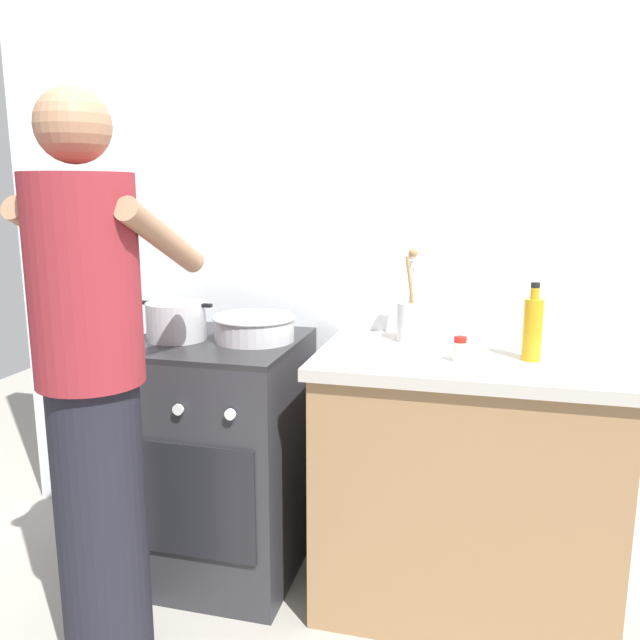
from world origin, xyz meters
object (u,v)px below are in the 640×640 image
Objects in this scene: stove_range at (219,456)px; person at (94,395)px; pot at (176,321)px; spice_bottle at (460,350)px; oil_bottle at (533,328)px; mixing_bowl at (254,327)px; utensil_crock at (411,317)px.

stove_range is 0.71m from person.
stove_range is 0.53× the size of person.
spice_bottle is at bearing -3.42° from pot.
pot is 1.12× the size of oil_bottle.
utensil_crock is at bearing 13.49° from mixing_bowl.
oil_bottle is 1.35m from person.
oil_bottle reaches higher than spice_bottle.
mixing_bowl is at bearing 11.31° from pot.
pot is (-0.14, -0.02, 0.52)m from stove_range.
stove_range is 3.21× the size of pot.
pot is 0.93× the size of mixing_bowl.
person reaches higher than oil_bottle.
oil_bottle is at bearing 24.68° from person.
oil_bottle is (0.41, -0.17, 0.02)m from utensil_crock.
spice_bottle is at bearing -161.09° from oil_bottle.
stove_range is at bearing 10.01° from pot.
pot is at bearing 176.58° from spice_bottle.
pot is 1.23m from oil_bottle.
mixing_bowl is 0.18× the size of person.
pot is 1.01m from spice_bottle.
spice_bottle is (0.19, -0.25, -0.05)m from utensil_crock.
person is at bearing -102.54° from stove_range.
utensil_crock is 1.34× the size of oil_bottle.
utensil_crock is (0.69, 0.16, 0.54)m from stove_range.
stove_range is 1.23m from oil_bottle.
person reaches higher than spice_bottle.
mixing_bowl is 0.90× the size of utensil_crock.
mixing_bowl is at bearing 170.96° from spice_bottle.
pot is at bearing -179.31° from oil_bottle.
stove_range is at bearing -166.69° from utensil_crock.
stove_range is at bearing -167.40° from mixing_bowl.
mixing_bowl is at bearing -166.51° from utensil_crock.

